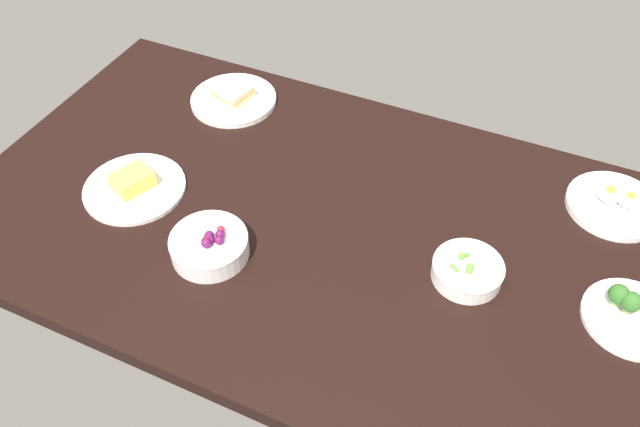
{
  "coord_description": "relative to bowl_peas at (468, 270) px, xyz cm",
  "views": [
    {
      "loc": [
        -39.62,
        86.95,
        106.04
      ],
      "look_at": [
        0.0,
        0.0,
        6.0
      ],
      "focal_mm": 36.41,
      "sensor_mm": 36.0,
      "label": 1
    }
  ],
  "objects": [
    {
      "name": "plate_eggs",
      "position": [
        -24.28,
        -32.18,
        -0.92
      ],
      "size": [
        20.69,
        20.69,
        5.15
      ],
      "color": "white",
      "rests_on": "dining_table"
    },
    {
      "name": "plate_cheese",
      "position": [
        74.76,
        6.74,
        -1.02
      ],
      "size": [
        22.87,
        22.87,
        4.77
      ],
      "color": "white",
      "rests_on": "dining_table"
    },
    {
      "name": "dining_table",
      "position": [
        32.89,
        -2.11,
        -4.17
      ],
      "size": [
        156.83,
        89.38,
        4.0
      ],
      "primitive_type": "cube",
      "color": "black",
      "rests_on": "ground"
    },
    {
      "name": "plate_broccoli",
      "position": [
        -30.52,
        -3.01,
        -0.73
      ],
      "size": [
        18.48,
        18.48,
        6.57
      ],
      "color": "white",
      "rests_on": "dining_table"
    },
    {
      "name": "bowl_berries",
      "position": [
        49.36,
        15.81,
        0.51
      ],
      "size": [
        16.12,
        16.12,
        6.56
      ],
      "color": "white",
      "rests_on": "dining_table"
    },
    {
      "name": "bowl_peas",
      "position": [
        0.0,
        0.0,
        0.0
      ],
      "size": [
        14.21,
        14.21,
        5.19
      ],
      "color": "white",
      "rests_on": "dining_table"
    },
    {
      "name": "plate_sandwich",
      "position": [
        70.75,
        -31.06,
        -0.86
      ],
      "size": [
        22.13,
        22.13,
        4.69
      ],
      "color": "white",
      "rests_on": "dining_table"
    }
  ]
}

